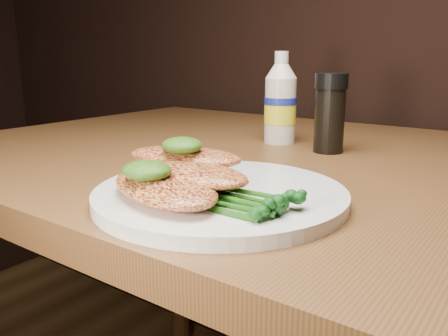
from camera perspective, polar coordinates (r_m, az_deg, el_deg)
The scene contains 9 objects.
plate at distance 0.50m, azimuth -0.46°, elevation -3.35°, with size 0.27×0.27×0.01m, color white.
chicken_front at distance 0.46m, azimuth -7.39°, elevation -2.34°, with size 0.15×0.08×0.02m, color #E48B48.
chicken_mid at distance 0.48m, azimuth -4.53°, elevation -0.61°, with size 0.15×0.07×0.02m, color #E48B48.
chicken_back at distance 0.53m, azimuth -4.90°, elevation 1.40°, with size 0.14×0.07×0.02m, color #E48B48.
pesto_front at distance 0.45m, azimuth -9.51°, elevation -0.30°, with size 0.05×0.05×0.02m, color black.
pesto_back at distance 0.51m, azimuth -5.22°, elevation 2.80°, with size 0.05×0.04×0.02m, color black.
broccolini_bundle at distance 0.44m, azimuth 1.10°, elevation -3.58°, with size 0.12×0.10×0.02m, color #1C5211, non-canonical shape.
mayo_bottle at distance 0.83m, azimuth 6.99°, elevation 8.59°, with size 0.06×0.06×0.16m, color beige, non-canonical shape.
pepper_grinder at distance 0.76m, azimuth 12.91°, elevation 6.59°, with size 0.05×0.05×0.13m, color black, non-canonical shape.
Camera 1 is at (0.34, 0.41, 0.90)m, focal length 37.05 mm.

